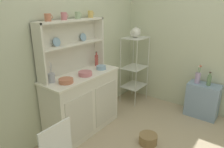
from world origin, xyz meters
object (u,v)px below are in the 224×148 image
object	(u,v)px
side_shelf_blue	(202,100)
oil_bottle	(209,80)
utensil_jar	(52,77)
floor_basket	(148,139)
porcelain_teapot	(136,32)
cup_terracotta_0	(48,17)
flower_vase	(198,77)
bowl_mixing_large	(66,81)
hutch_shelf_unit	(71,42)
bakers_rack	(135,63)
jam_bottle	(97,60)
hutch_cabinet	(83,102)

from	to	relation	value
side_shelf_blue	oil_bottle	distance (m)	0.36
side_shelf_blue	utensil_jar	size ratio (longest dim) A/B	2.20
floor_basket	porcelain_teapot	bearing A→B (deg)	39.84
cup_terracotta_0	flower_vase	xyz separation A→B (m)	(1.77, -1.25, -0.95)
utensil_jar	floor_basket	bearing A→B (deg)	-54.88
cup_terracotta_0	utensil_jar	bearing A→B (deg)	-145.61
cup_terracotta_0	bowl_mixing_large	world-z (taller)	cup_terracotta_0
hutch_shelf_unit	side_shelf_blue	xyz separation A→B (m)	(1.42, -1.41, -0.99)
cup_terracotta_0	bakers_rack	bearing A→B (deg)	-7.07
bakers_rack	porcelain_teapot	xyz separation A→B (m)	(-0.00, 0.00, 0.55)
bakers_rack	jam_bottle	world-z (taller)	bakers_rack
hutch_cabinet	cup_terracotta_0	bearing A→B (deg)	160.69
hutch_shelf_unit	porcelain_teapot	world-z (taller)	hutch_shelf_unit
floor_basket	utensil_jar	xyz separation A→B (m)	(-0.68, 0.97, 0.85)
side_shelf_blue	porcelain_teapot	xyz separation A→B (m)	(-0.17, 1.17, 1.00)
floor_basket	jam_bottle	xyz separation A→B (m)	(0.14, 0.98, 0.88)
hutch_shelf_unit	bowl_mixing_large	xyz separation A→B (m)	(-0.33, -0.24, -0.38)
bakers_rack	porcelain_teapot	bearing A→B (deg)	180.00
utensil_jar	porcelain_teapot	distance (m)	1.71
side_shelf_blue	bakers_rack	bearing A→B (deg)	98.15
side_shelf_blue	jam_bottle	world-z (taller)	jam_bottle
hutch_cabinet	porcelain_teapot	bearing A→B (deg)	-3.49
hutch_cabinet	utensil_jar	xyz separation A→B (m)	(-0.41, 0.08, 0.47)
cup_terracotta_0	oil_bottle	bearing A→B (deg)	-38.73
floor_basket	flower_vase	distance (m)	1.31
bakers_rack	jam_bottle	xyz separation A→B (m)	(-0.84, 0.16, 0.22)
porcelain_teapot	flower_vase	size ratio (longest dim) A/B	0.87
hutch_cabinet	oil_bottle	world-z (taller)	hutch_cabinet
jam_bottle	bowl_mixing_large	bearing A→B (deg)	-167.83
hutch_cabinet	utensil_jar	distance (m)	0.63
utensil_jar	oil_bottle	world-z (taller)	utensil_jar
flower_vase	cup_terracotta_0	bearing A→B (deg)	144.71
hutch_cabinet	floor_basket	bearing A→B (deg)	-73.15
side_shelf_blue	hutch_cabinet	bearing A→B (deg)	138.67
porcelain_teapot	hutch_cabinet	bearing A→B (deg)	176.51
bowl_mixing_large	floor_basket	bearing A→B (deg)	-53.97
hutch_cabinet	side_shelf_blue	world-z (taller)	hutch_cabinet
porcelain_teapot	flower_vase	xyz separation A→B (m)	(0.17, -1.06, -0.62)
cup_terracotta_0	floor_basket	bearing A→B (deg)	-58.63
utensil_jar	oil_bottle	size ratio (longest dim) A/B	1.15
bakers_rack	floor_basket	xyz separation A→B (m)	(-0.98, -0.82, -0.65)
hutch_cabinet	bakers_rack	distance (m)	1.29
hutch_shelf_unit	utensil_jar	distance (m)	0.55
utensil_jar	oil_bottle	bearing A→B (deg)	-36.87
flower_vase	oil_bottle	size ratio (longest dim) A/B	1.38
floor_basket	oil_bottle	distance (m)	1.34
hutch_cabinet	floor_basket	world-z (taller)	hutch_cabinet
bakers_rack	bowl_mixing_large	distance (m)	1.59
bakers_rack	bowl_mixing_large	world-z (taller)	bakers_rack
oil_bottle	cup_terracotta_0	bearing A→B (deg)	141.27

